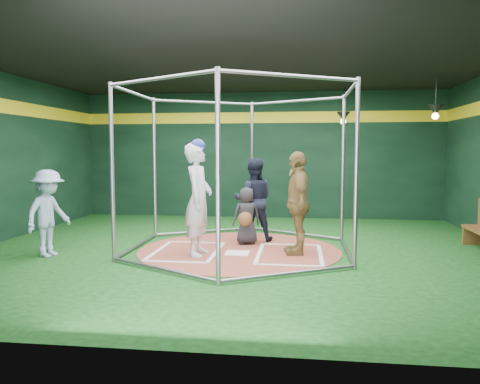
# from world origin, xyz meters

# --- Properties ---
(room_shell) EXTENTS (10.10, 9.10, 3.53)m
(room_shell) POSITION_xyz_m (0.00, 0.01, 1.75)
(room_shell) COLOR #0C380F
(room_shell) RESTS_ON ground
(clay_disc) EXTENTS (3.80, 3.80, 0.01)m
(clay_disc) POSITION_xyz_m (0.00, 0.00, 0.01)
(clay_disc) COLOR #974A37
(clay_disc) RESTS_ON ground
(home_plate) EXTENTS (0.43, 0.43, 0.01)m
(home_plate) POSITION_xyz_m (0.00, -0.30, 0.02)
(home_plate) COLOR white
(home_plate) RESTS_ON clay_disc
(batter_box_left) EXTENTS (1.17, 1.77, 0.01)m
(batter_box_left) POSITION_xyz_m (-0.95, -0.25, 0.02)
(batter_box_left) COLOR white
(batter_box_left) RESTS_ON clay_disc
(batter_box_right) EXTENTS (1.17, 1.77, 0.01)m
(batter_box_right) POSITION_xyz_m (0.95, -0.25, 0.02)
(batter_box_right) COLOR white
(batter_box_right) RESTS_ON clay_disc
(batting_cage) EXTENTS (4.05, 4.67, 3.00)m
(batting_cage) POSITION_xyz_m (-0.00, -0.00, 1.50)
(batting_cage) COLOR gray
(batting_cage) RESTS_ON ground
(pendant_lamp_near) EXTENTS (0.34, 0.34, 0.90)m
(pendant_lamp_near) POSITION_xyz_m (2.20, 3.60, 2.74)
(pendant_lamp_near) COLOR black
(pendant_lamp_near) RESTS_ON room_shell
(pendant_lamp_far) EXTENTS (0.34, 0.34, 0.90)m
(pendant_lamp_far) POSITION_xyz_m (4.00, 2.00, 2.74)
(pendant_lamp_far) COLOR black
(pendant_lamp_far) RESTS_ON room_shell
(batter_figure) EXTENTS (0.51, 0.75, 2.07)m
(batter_figure) POSITION_xyz_m (-0.67, -0.51, 1.04)
(batter_figure) COLOR silver
(batter_figure) RESTS_ON clay_disc
(visitor_leopard) EXTENTS (0.60, 1.14, 1.85)m
(visitor_leopard) POSITION_xyz_m (1.08, -0.16, 0.94)
(visitor_leopard) COLOR #AE8C4A
(visitor_leopard) RESTS_ON clay_disc
(catcher_figure) EXTENTS (0.65, 0.66, 1.14)m
(catcher_figure) POSITION_xyz_m (0.07, 0.58, 0.58)
(catcher_figure) COLOR black
(catcher_figure) RESTS_ON clay_disc
(umpire) EXTENTS (0.91, 0.75, 1.71)m
(umpire) POSITION_xyz_m (0.17, 0.97, 0.86)
(umpire) COLOR black
(umpire) RESTS_ON clay_disc
(bystander_blue) EXTENTS (0.77, 1.10, 1.55)m
(bystander_blue) POSITION_xyz_m (-3.30, -0.89, 0.77)
(bystander_blue) COLOR #91A8C0
(bystander_blue) RESTS_ON ground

